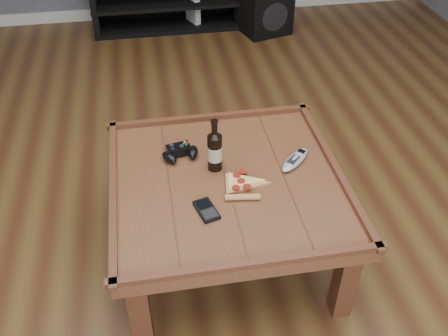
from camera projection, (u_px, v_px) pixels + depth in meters
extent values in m
plane|color=#422412|center=(227.00, 250.00, 2.44)|extent=(6.00, 6.00, 0.00)
cube|color=silver|center=(171.00, 10.00, 4.70)|extent=(5.00, 0.02, 0.10)
cube|color=#512C17|center=(227.00, 185.00, 2.18)|extent=(1.00, 1.00, 0.06)
cube|color=#411E11|center=(140.00, 311.00, 1.94)|extent=(0.08, 0.08, 0.39)
cube|color=#411E11|center=(345.00, 281.00, 2.05)|extent=(0.08, 0.08, 0.39)
cube|color=#411E11|center=(133.00, 175.00, 2.58)|extent=(0.08, 0.08, 0.39)
cube|color=#411E11|center=(290.00, 158.00, 2.70)|extent=(0.08, 0.08, 0.39)
cube|color=#411E11|center=(210.00, 117.00, 2.52)|extent=(1.03, 0.03, 0.03)
cube|color=#411E11|center=(251.00, 264.00, 1.78)|extent=(1.03, 0.03, 0.03)
cube|color=#411E11|center=(334.00, 166.00, 2.21)|extent=(0.03, 1.03, 0.03)
cube|color=#411E11|center=(113.00, 191.00, 2.09)|extent=(0.03, 1.03, 0.03)
cube|color=black|center=(172.00, 0.00, 4.40)|extent=(1.40, 0.45, 0.03)
cube|color=black|center=(174.00, 23.00, 4.53)|extent=(1.40, 0.45, 0.04)
cube|color=black|center=(95.00, 3.00, 4.30)|extent=(0.05, 0.44, 0.50)
cylinder|color=black|center=(215.00, 153.00, 2.17)|extent=(0.06, 0.06, 0.17)
cone|color=black|center=(215.00, 134.00, 2.10)|extent=(0.06, 0.06, 0.03)
cylinder|color=black|center=(214.00, 128.00, 2.09)|extent=(0.03, 0.03, 0.06)
cylinder|color=black|center=(214.00, 121.00, 2.07)|extent=(0.03, 0.03, 0.01)
cylinder|color=#C7B48F|center=(215.00, 153.00, 2.17)|extent=(0.07, 0.07, 0.07)
cube|color=black|center=(179.00, 149.00, 2.29)|extent=(0.12, 0.09, 0.04)
ellipsoid|color=black|center=(169.00, 158.00, 2.24)|extent=(0.09, 0.10, 0.04)
ellipsoid|color=black|center=(193.00, 152.00, 2.28)|extent=(0.06, 0.10, 0.04)
cylinder|color=black|center=(172.00, 146.00, 2.27)|extent=(0.02, 0.02, 0.01)
cylinder|color=black|center=(182.00, 146.00, 2.27)|extent=(0.02, 0.02, 0.01)
cylinder|color=yellow|center=(185.00, 142.00, 2.30)|extent=(0.01, 0.01, 0.01)
cylinder|color=red|center=(188.00, 143.00, 2.29)|extent=(0.01, 0.01, 0.01)
cylinder|color=#0C33CC|center=(183.00, 144.00, 2.29)|extent=(0.01, 0.01, 0.01)
cylinder|color=#0C9919|center=(186.00, 144.00, 2.28)|extent=(0.01, 0.01, 0.01)
cylinder|color=tan|center=(242.00, 197.00, 2.05)|extent=(0.15, 0.05, 0.03)
cylinder|color=maroon|center=(236.00, 188.00, 2.09)|extent=(0.03, 0.03, 0.00)
cylinder|color=maroon|center=(247.00, 186.00, 2.10)|extent=(0.03, 0.03, 0.00)
cylinder|color=maroon|center=(241.00, 181.00, 2.12)|extent=(0.03, 0.03, 0.00)
cylinder|color=maroon|center=(237.00, 175.00, 2.15)|extent=(0.03, 0.03, 0.00)
cylinder|color=maroon|center=(243.00, 171.00, 2.17)|extent=(0.03, 0.03, 0.00)
cube|color=black|center=(207.00, 210.00, 2.00)|extent=(0.10, 0.14, 0.02)
cube|color=black|center=(203.00, 204.00, 2.02)|extent=(0.07, 0.06, 0.00)
cube|color=black|center=(210.00, 214.00, 1.97)|extent=(0.07, 0.07, 0.00)
ellipsoid|color=#9DA1AA|center=(295.00, 160.00, 2.24)|extent=(0.19, 0.19, 0.03)
cube|color=black|center=(301.00, 151.00, 2.27)|extent=(0.04, 0.04, 0.00)
cube|color=black|center=(294.00, 159.00, 2.23)|extent=(0.07, 0.07, 0.00)
cube|color=black|center=(264.00, 9.00, 4.33)|extent=(0.48, 0.48, 0.39)
cylinder|color=black|center=(275.00, 17.00, 4.20)|extent=(0.24, 0.08, 0.24)
cube|color=slate|center=(194.00, 25.00, 4.53)|extent=(0.18, 0.23, 0.02)
cube|color=white|center=(193.00, 11.00, 4.45)|extent=(0.12, 0.19, 0.24)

